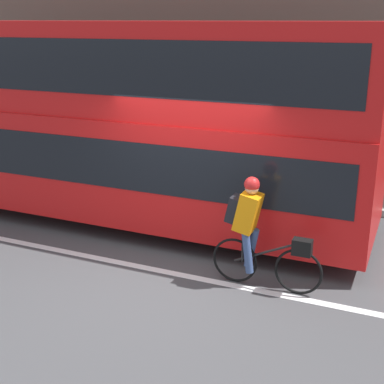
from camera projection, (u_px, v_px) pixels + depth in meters
The scene contains 6 objects.
ground_plane at pixel (176, 268), 8.10m from camera, with size 80.00×80.00×0.00m, color #424244.
road_center_line at pixel (171, 273), 7.94m from camera, with size 50.00×0.14×0.01m, color silver.
sidewalk_curb at pixel (262, 184), 12.02m from camera, with size 60.00×1.95×0.13m.
bus at pixel (80, 110), 9.96m from camera, with size 10.86×2.44×3.57m.
cyclist_on_bike at pixel (255, 229), 7.32m from camera, with size 1.58×0.32×1.59m.
trash_bin at pixel (171, 155), 12.64m from camera, with size 0.48×0.48×0.82m.
Camera 1 is at (3.16, -6.63, 3.60)m, focal length 50.00 mm.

